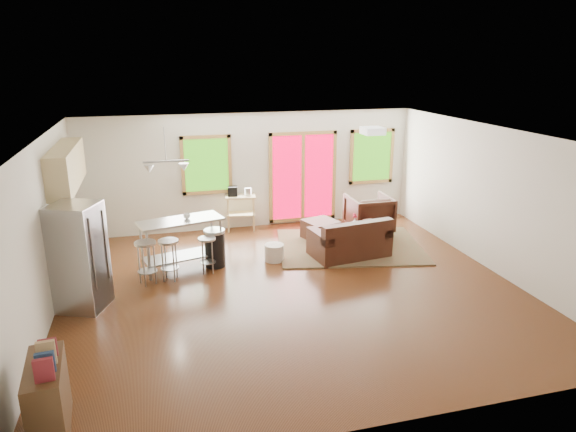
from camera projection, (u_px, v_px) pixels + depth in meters
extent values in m
cube|color=#341A0B|center=(293.00, 289.00, 8.69)|extent=(7.50, 7.00, 0.02)
cube|color=silver|center=(293.00, 134.00, 7.91)|extent=(7.50, 7.00, 0.02)
cube|color=beige|center=(251.00, 171.00, 11.54)|extent=(7.50, 0.02, 2.60)
cube|color=beige|center=(41.00, 235.00, 7.37)|extent=(0.02, 7.00, 2.60)
cube|color=beige|center=(494.00, 200.00, 9.23)|extent=(0.02, 7.00, 2.60)
cube|color=beige|center=(387.00, 317.00, 5.06)|extent=(7.50, 0.02, 2.60)
cube|color=#1F500B|center=(206.00, 165.00, 11.19)|extent=(0.94, 0.02, 1.14)
cube|color=olive|center=(205.00, 137.00, 11.01)|extent=(1.10, 0.05, 0.08)
cube|color=olive|center=(208.00, 192.00, 11.37)|extent=(1.10, 0.05, 0.08)
cube|color=olive|center=(183.00, 166.00, 11.06)|extent=(0.08, 0.05, 1.30)
cube|color=olive|center=(230.00, 164.00, 11.31)|extent=(0.08, 0.05, 1.30)
cube|color=#A60021|center=(303.00, 177.00, 11.85)|extent=(1.44, 0.02, 1.94)
cube|color=olive|center=(303.00, 133.00, 11.55)|extent=(1.60, 0.05, 0.08)
cube|color=olive|center=(303.00, 219.00, 12.15)|extent=(1.60, 0.05, 0.08)
cube|color=olive|center=(271.00, 179.00, 11.66)|extent=(0.08, 0.05, 2.10)
cube|color=olive|center=(334.00, 175.00, 12.04)|extent=(0.08, 0.05, 2.10)
cube|color=olive|center=(303.00, 177.00, 11.85)|extent=(0.08, 0.05, 1.94)
cube|color=#1F500B|center=(372.00, 156.00, 12.15)|extent=(0.94, 0.02, 1.14)
cube|color=olive|center=(373.00, 131.00, 11.97)|extent=(1.10, 0.05, 0.08)
cube|color=olive|center=(370.00, 182.00, 12.33)|extent=(1.10, 0.05, 0.08)
cube|color=olive|center=(352.00, 157.00, 12.02)|extent=(0.08, 0.05, 1.30)
cube|color=olive|center=(391.00, 155.00, 12.27)|extent=(0.08, 0.05, 1.30)
cube|color=#3E5333|center=(350.00, 246.00, 10.60)|extent=(3.28, 2.75, 0.03)
cube|color=black|center=(349.00, 246.00, 10.06)|extent=(1.57, 1.03, 0.41)
cube|color=black|center=(358.00, 232.00, 9.66)|extent=(1.48, 0.40, 0.37)
cube|color=black|center=(320.00, 237.00, 9.74)|extent=(0.31, 0.85, 0.16)
cube|color=black|center=(378.00, 228.00, 10.21)|extent=(0.31, 0.85, 0.16)
cube|color=black|center=(334.00, 235.00, 9.90)|extent=(0.68, 0.62, 0.12)
cube|color=black|center=(363.00, 230.00, 10.15)|extent=(0.68, 0.62, 0.12)
cube|color=#342212|center=(357.00, 228.00, 10.57)|extent=(1.08, 0.77, 0.04)
cube|color=#342212|center=(339.00, 241.00, 10.39)|extent=(0.07, 0.07, 0.36)
cube|color=#342212|center=(379.00, 240.00, 10.46)|extent=(0.07, 0.07, 0.36)
cube|color=#342212|center=(335.00, 234.00, 10.81)|extent=(0.07, 0.07, 0.36)
cube|color=#342212|center=(374.00, 233.00, 10.87)|extent=(0.07, 0.07, 0.36)
imported|color=black|center=(369.00, 212.00, 11.36)|extent=(0.91, 0.85, 0.93)
cube|color=black|center=(321.00, 230.00, 10.97)|extent=(0.80, 0.80, 0.42)
cylinder|color=beige|center=(274.00, 252.00, 9.85)|extent=(0.48, 0.48, 0.32)
imported|color=silver|center=(355.00, 223.00, 10.58)|extent=(0.17, 0.17, 0.16)
sphere|color=#AC1831|center=(356.00, 216.00, 10.56)|extent=(0.06, 0.06, 0.06)
sphere|color=#AC1831|center=(354.00, 216.00, 10.51)|extent=(0.06, 0.06, 0.06)
sphere|color=#AC1831|center=(354.00, 215.00, 10.56)|extent=(0.06, 0.06, 0.06)
imported|color=maroon|center=(366.00, 217.00, 10.76)|extent=(0.22, 0.06, 0.29)
cube|color=tan|center=(84.00, 248.00, 9.27)|extent=(0.60, 2.20, 0.90)
cube|color=black|center=(81.00, 223.00, 9.13)|extent=(0.64, 2.24, 0.04)
cube|color=tan|center=(66.00, 167.00, 8.80)|extent=(0.36, 2.20, 0.70)
cylinder|color=#B7BABC|center=(77.00, 226.00, 8.64)|extent=(0.12, 0.12, 0.18)
cube|color=black|center=(83.00, 211.00, 9.47)|extent=(0.22, 0.18, 0.20)
cube|color=#B7BABC|center=(79.00, 257.00, 7.81)|extent=(0.87, 0.86, 1.68)
cube|color=gray|center=(99.00, 258.00, 7.77)|extent=(0.25, 0.58, 1.64)
cylinder|color=gray|center=(93.00, 255.00, 7.53)|extent=(0.03, 0.03, 1.12)
cylinder|color=gray|center=(106.00, 245.00, 7.92)|extent=(0.03, 0.03, 1.12)
cube|color=#B7BABC|center=(180.00, 221.00, 9.25)|extent=(1.60, 0.95, 0.04)
cube|color=gray|center=(183.00, 256.00, 9.45)|extent=(1.48, 0.85, 0.03)
cylinder|color=gray|center=(148.00, 256.00, 8.88)|extent=(0.05, 0.05, 0.91)
cylinder|color=gray|center=(221.00, 243.00, 9.52)|extent=(0.05, 0.05, 0.91)
cylinder|color=gray|center=(142.00, 248.00, 9.26)|extent=(0.05, 0.05, 0.91)
cylinder|color=gray|center=(212.00, 236.00, 9.90)|extent=(0.05, 0.05, 0.91)
imported|color=silver|center=(187.00, 215.00, 9.29)|extent=(0.15, 0.13, 0.12)
cylinder|color=#B7BABC|center=(145.00, 243.00, 8.67)|extent=(0.48, 0.48, 0.04)
cylinder|color=gray|center=(150.00, 261.00, 8.91)|extent=(0.03, 0.03, 0.72)
cylinder|color=gray|center=(139.00, 264.00, 8.79)|extent=(0.03, 0.03, 0.72)
cylinder|color=gray|center=(144.00, 267.00, 8.65)|extent=(0.03, 0.03, 0.72)
cylinder|color=gray|center=(155.00, 264.00, 8.76)|extent=(0.03, 0.03, 0.72)
cylinder|color=gray|center=(148.00, 271.00, 8.82)|extent=(0.43, 0.43, 0.02)
cylinder|color=#B7BABC|center=(168.00, 241.00, 8.82)|extent=(0.43, 0.43, 0.04)
cylinder|color=gray|center=(176.00, 259.00, 9.02)|extent=(0.03, 0.03, 0.70)
cylinder|color=gray|center=(166.00, 259.00, 9.03)|extent=(0.03, 0.03, 0.70)
cylinder|color=gray|center=(163.00, 263.00, 8.84)|extent=(0.03, 0.03, 0.70)
cylinder|color=gray|center=(174.00, 263.00, 8.84)|extent=(0.03, 0.03, 0.70)
cylinder|color=gray|center=(170.00, 268.00, 8.97)|extent=(0.40, 0.40, 0.02)
cylinder|color=#B7BABC|center=(207.00, 239.00, 9.16)|extent=(0.35, 0.35, 0.04)
cylinder|color=gray|center=(212.00, 254.00, 9.35)|extent=(0.02, 0.02, 0.63)
cylinder|color=gray|center=(203.00, 255.00, 9.32)|extent=(0.02, 0.02, 0.63)
cylinder|color=gray|center=(203.00, 258.00, 9.16)|extent=(0.02, 0.02, 0.63)
cylinder|color=gray|center=(212.00, 258.00, 9.18)|extent=(0.02, 0.02, 0.63)
cylinder|color=gray|center=(208.00, 262.00, 9.29)|extent=(0.32, 0.32, 0.01)
cylinder|color=black|center=(215.00, 249.00, 9.54)|extent=(0.50, 0.50, 0.67)
cylinder|color=#B7BABC|center=(214.00, 231.00, 9.44)|extent=(0.51, 0.51, 0.06)
cube|color=tan|center=(240.00, 196.00, 11.42)|extent=(0.72, 0.53, 0.04)
cube|color=tan|center=(241.00, 214.00, 11.55)|extent=(0.68, 0.49, 0.03)
cube|color=tan|center=(228.00, 216.00, 11.35)|extent=(0.04, 0.04, 0.79)
cube|color=tan|center=(254.00, 215.00, 11.40)|extent=(0.04, 0.04, 0.79)
cube|color=tan|center=(228.00, 211.00, 11.68)|extent=(0.04, 0.04, 0.79)
cube|color=tan|center=(253.00, 210.00, 11.73)|extent=(0.04, 0.04, 0.79)
cube|color=black|center=(233.00, 191.00, 11.37)|extent=(0.24, 0.22, 0.21)
cylinder|color=#B7BABC|center=(248.00, 192.00, 11.41)|extent=(0.17, 0.17, 0.17)
cube|color=#342212|center=(48.00, 399.00, 5.26)|extent=(0.43, 0.92, 0.80)
cube|color=maroon|center=(44.00, 370.00, 4.86)|extent=(0.18, 0.07, 0.24)
cube|color=navy|center=(45.00, 363.00, 4.99)|extent=(0.18, 0.07, 0.22)
cube|color=#A07F53|center=(46.00, 353.00, 5.12)|extent=(0.18, 0.07, 0.26)
cube|color=maroon|center=(48.00, 348.00, 5.26)|extent=(0.18, 0.07, 0.20)
cube|color=white|center=(373.00, 131.00, 8.88)|extent=(0.35, 0.35, 0.12)
cylinder|color=gray|center=(165.00, 144.00, 8.92)|extent=(0.02, 0.02, 0.60)
cube|color=gray|center=(166.00, 161.00, 9.01)|extent=(0.80, 0.04, 0.03)
cone|color=#B7BABC|center=(149.00, 169.00, 8.97)|extent=(0.18, 0.18, 0.14)
cone|color=#B7BABC|center=(184.00, 167.00, 9.12)|extent=(0.18, 0.18, 0.14)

